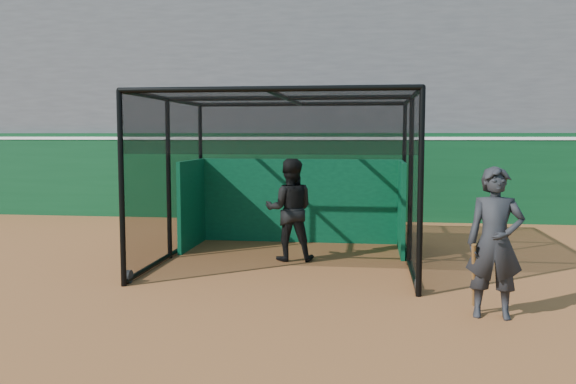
# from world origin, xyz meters

# --- Properties ---
(ground) EXTENTS (120.00, 120.00, 0.00)m
(ground) POSITION_xyz_m (0.00, 0.00, 0.00)
(ground) COLOR brown
(ground) RESTS_ON ground
(outfield_wall) EXTENTS (50.00, 0.50, 2.50)m
(outfield_wall) POSITION_xyz_m (0.00, 8.50, 1.29)
(outfield_wall) COLOR #0A391A
(outfield_wall) RESTS_ON ground
(grandstand) EXTENTS (50.00, 7.85, 8.95)m
(grandstand) POSITION_xyz_m (0.00, 12.27, 4.48)
(grandstand) COLOR #4C4C4F
(grandstand) RESTS_ON ground
(batting_cage) EXTENTS (4.78, 4.68, 3.14)m
(batting_cage) POSITION_xyz_m (0.11, 2.54, 1.57)
(batting_cage) COLOR black
(batting_cage) RESTS_ON ground
(batter) EXTENTS (1.05, 0.87, 1.99)m
(batter) POSITION_xyz_m (0.16, 2.66, 0.99)
(batter) COLOR black
(batter) RESTS_ON ground
(on_deck_player) EXTENTS (0.78, 0.55, 2.02)m
(on_deck_player) POSITION_xyz_m (3.36, -0.72, 1.01)
(on_deck_player) COLOR black
(on_deck_player) RESTS_ON ground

